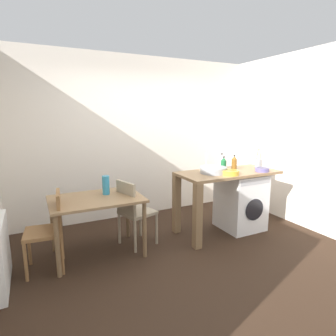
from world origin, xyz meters
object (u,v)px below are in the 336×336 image
bottle_tall_green (223,164)px  colander (262,169)px  dining_table (97,205)px  bottle_clear_small (234,163)px  chair_opposite (133,209)px  vase (106,185)px  washing_machine (241,201)px  mixing_bowl (230,172)px  chair_person_seat (50,227)px  bottle_squat_brown (222,162)px  utensil_crock (258,163)px

bottle_tall_green → colander: bottle_tall_green is taller
dining_table → bottle_clear_small: 2.12m
chair_opposite → vase: 0.49m
bottle_tall_green → vase: bottle_tall_green is taller
washing_machine → bottle_clear_small: 0.60m
dining_table → colander: colander is taller
mixing_bowl → chair_opposite: bearing=164.8°
chair_person_seat → mixing_bowl: mixing_bowl is taller
bottle_clear_small → bottle_squat_brown: bearing=134.2°
washing_machine → bottle_clear_small: size_ratio=3.83×
bottle_tall_green → mixing_bowl: bearing=-106.5°
chair_person_seat → utensil_crock: 3.12m
chair_person_seat → vase: (0.70, 0.21, 0.35)m
chair_opposite → utensil_crock: bearing=70.2°
chair_person_seat → colander: 2.95m
dining_table → bottle_tall_green: bearing=-2.1°
utensil_crock → washing_machine: bearing=-171.9°
bottle_tall_green → mixing_bowl: 0.28m
bottle_tall_green → bottle_squat_brown: bottle_squat_brown is taller
dining_table → bottle_tall_green: size_ratio=5.01×
vase → washing_machine: bearing=-6.5°
chair_opposite → bottle_tall_green: bottle_tall_green is taller
mixing_bowl → colander: size_ratio=1.16×
utensil_crock → bottle_clear_small: bearing=176.1°
chair_person_seat → bottle_tall_green: size_ratio=4.10×
utensil_crock → colander: bearing=-123.7°
vase → colander: bearing=-11.4°
bottle_tall_green → bottle_clear_small: bottle_clear_small is taller
dining_table → bottle_tall_green: 1.90m
dining_table → bottle_squat_brown: 1.99m
washing_machine → bottle_squat_brown: (-0.22, 0.22, 0.60)m
chair_person_seat → utensil_crock: size_ratio=3.00×
chair_opposite → mixing_bowl: bearing=58.0°
chair_opposite → mixing_bowl: (1.31, -0.35, 0.45)m
chair_person_seat → washing_machine: (2.71, -0.02, -0.08)m
chair_opposite → bottle_squat_brown: (1.47, 0.06, 0.52)m
washing_machine → vase: bearing=173.5°
bottle_clear_small → chair_opposite: bearing=177.4°
dining_table → utensil_crock: size_ratio=3.67×
washing_machine → bottle_clear_small: bottle_clear_small is taller
bottle_clear_small → vase: 1.94m
bottle_squat_brown → bottle_clear_small: (0.13, -0.14, -0.01)m
dining_table → chair_opposite: bearing=3.4°
washing_machine → bottle_squat_brown: bearing=135.0°
bottle_tall_green → vase: bearing=174.4°
dining_table → utensil_crock: bearing=-1.7°
washing_machine → vase: vase is taller
washing_machine → utensil_crock: 0.67m
bottle_squat_brown → bottle_clear_small: 0.19m
mixing_bowl → bottle_clear_small: bearing=43.6°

